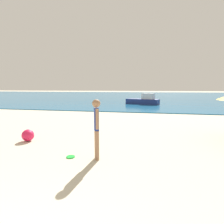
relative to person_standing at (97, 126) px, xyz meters
name	(u,v)px	position (x,y,z in m)	size (l,w,h in m)	color
water	(142,95)	(0.00, 38.98, -0.88)	(160.00, 60.00, 0.06)	#1E6B9E
person_standing	(97,126)	(0.00, 0.00, 0.00)	(0.21, 0.35, 1.60)	#936B4C
frisbee	(71,157)	(-0.74, -0.03, -0.90)	(0.23, 0.23, 0.03)	green
boat_near	(144,100)	(0.88, 15.68, -0.43)	(3.79, 2.26, 1.23)	navy
beach_ball	(28,135)	(-2.87, 1.08, -0.70)	(0.42, 0.42, 0.42)	#E51E4C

